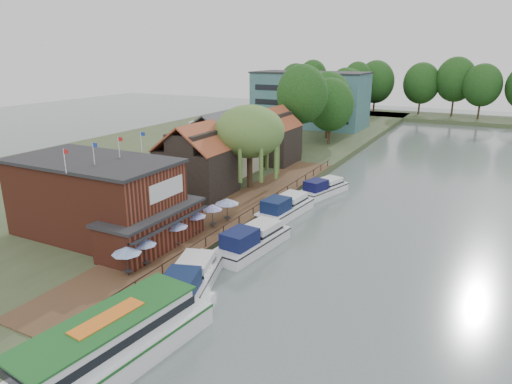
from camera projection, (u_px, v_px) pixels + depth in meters
The scene contains 28 objects.
ground at pixel (254, 275), 37.26m from camera, with size 260.00×260.00×0.00m, color #556260.
land_bank at pixel (195, 153), 79.99m from camera, with size 50.00×140.00×1.00m, color #384728.
quay_deck at pixel (231, 212), 48.95m from camera, with size 6.00×50.00×0.10m, color #47301E.
quay_rail at pixel (255, 210), 48.06m from camera, with size 0.20×49.00×1.00m, color black, non-canonical shape.
pub at pixel (112, 200), 41.18m from camera, with size 20.00×11.00×7.30m, color maroon, non-canonical shape.
hotel_block at pixel (310, 99), 104.27m from camera, with size 25.40×12.40×12.30m, color #38666B, non-canonical shape.
cottage_a at pixel (197, 159), 54.19m from camera, with size 8.60×7.60×8.50m, color black, non-canonical shape.
cottage_b at pixel (219, 143), 64.00m from camera, with size 9.60×8.60×8.50m, color beige, non-canonical shape.
cottage_c at pixel (272, 135), 69.89m from camera, with size 7.60×7.60×8.50m, color black, non-canonical shape.
willow at pixel (250, 147), 56.18m from camera, with size 8.60×8.60×10.43m, color #476B2D, non-canonical shape.
umbrella_0 at pixel (127, 261), 34.55m from camera, with size 2.27×2.27×2.38m, color #1B4C99, non-canonical shape.
umbrella_1 at pixel (145, 252), 36.10m from camera, with size 1.98×1.98×2.38m, color navy, non-canonical shape.
umbrella_2 at pixel (175, 234), 39.76m from camera, with size 2.27×2.27×2.38m, color navy, non-canonical shape.
umbrella_3 at pixel (194, 223), 42.28m from camera, with size 2.24×2.24×2.38m, color #1C219B, non-canonical shape.
umbrella_4 at pixel (213, 216), 44.12m from camera, with size 1.95×1.95×2.38m, color #1F1B97, non-canonical shape.
umbrella_5 at pixel (227, 210), 45.83m from camera, with size 2.44×2.44×2.38m, color navy, non-canonical shape.
cruiser_0 at pixel (189, 278), 34.18m from camera, with size 3.35×10.36×2.53m, color silver, non-canonical shape.
cruiser_1 at pixel (252, 237), 41.66m from camera, with size 3.34×10.31×2.52m, color silver, non-canonical shape.
cruiser_2 at pixel (285, 205), 50.49m from camera, with size 3.28×10.14×2.47m, color white, non-canonical shape.
cruiser_3 at pixel (324, 186), 58.08m from camera, with size 3.00×9.29×2.23m, color white, non-canonical shape.
tour_boat at pixel (99, 348), 25.41m from camera, with size 4.24×15.09×3.30m, color silver, non-canonical shape.
swan at pixel (148, 318), 30.90m from camera, with size 0.44×0.44×0.44m, color white.
bank_tree_0 at pixel (302, 110), 75.36m from camera, with size 8.38×8.38×14.67m, color #143811, non-canonical shape.
bank_tree_1 at pixel (330, 111), 83.36m from camera, with size 8.42×8.42×12.13m, color #143811, non-canonical shape.
bank_tree_2 at pixel (327, 105), 89.17m from camera, with size 8.93×8.93×13.01m, color #143811, non-canonical shape.
bank_tree_3 at pixel (345, 95), 109.52m from camera, with size 7.09×7.09×13.02m, color #143811, non-canonical shape.
bank_tree_4 at pixel (350, 93), 117.58m from camera, with size 6.46×6.46×12.49m, color #143811, non-canonical shape.
bank_tree_5 at pixel (357, 88), 123.74m from camera, with size 7.30×7.30×14.11m, color #143811, non-canonical shape.
Camera 1 is at (15.56, -29.80, 17.46)m, focal length 32.00 mm.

